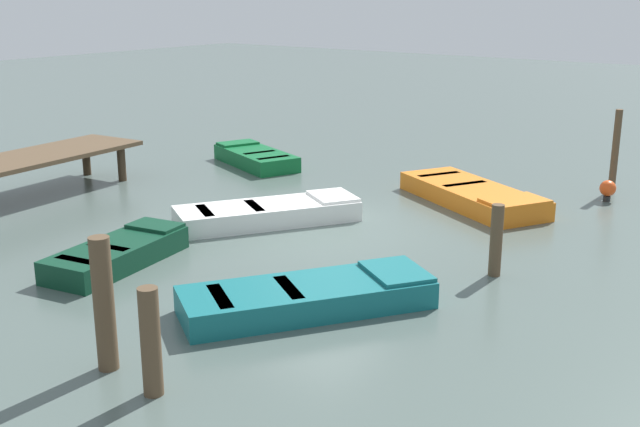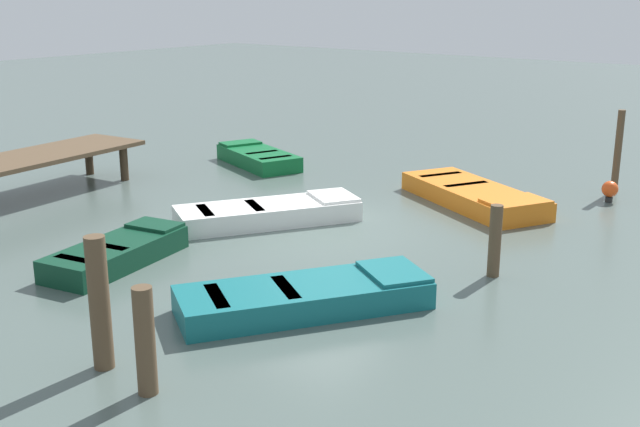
{
  "view_description": "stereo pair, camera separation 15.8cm",
  "coord_description": "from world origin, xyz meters",
  "views": [
    {
      "loc": [
        -11.88,
        -8.84,
        4.59
      ],
      "look_at": [
        0.0,
        0.0,
        0.35
      ],
      "focal_mm": 44.1,
      "sensor_mm": 36.0,
      "label": 1
    },
    {
      "loc": [
        -11.78,
        -8.96,
        4.59
      ],
      "look_at": [
        0.0,
        0.0,
        0.35
      ],
      "focal_mm": 44.1,
      "sensor_mm": 36.0,
      "label": 2
    }
  ],
  "objects": [
    {
      "name": "dock_segment",
      "position": [
        -1.65,
        6.88,
        0.84
      ],
      "size": [
        5.24,
        2.24,
        0.95
      ],
      "rotation": [
        0.0,
        0.0,
        0.09
      ],
      "color": "brown",
      "rests_on": "ground_plane"
    },
    {
      "name": "mooring_piling_mid_left",
      "position": [
        -6.28,
        -1.36,
        0.87
      ],
      "size": [
        0.26,
        0.26,
        1.73
      ],
      "primitive_type": "cylinder",
      "color": "brown",
      "rests_on": "ground_plane"
    },
    {
      "name": "mooring_piling_mid_right",
      "position": [
        6.54,
        -3.66,
        0.97
      ],
      "size": [
        0.16,
        0.16,
        1.95
      ],
      "primitive_type": "cylinder",
      "color": "brown",
      "rests_on": "ground_plane"
    },
    {
      "name": "marker_buoy",
      "position": [
        5.63,
        -3.84,
        0.29
      ],
      "size": [
        0.36,
        0.36,
        0.48
      ],
      "color": "#262626",
      "rests_on": "ground_plane"
    },
    {
      "name": "rowboat_teal",
      "position": [
        -3.28,
        -2.24,
        0.22
      ],
      "size": [
        3.8,
        3.1,
        0.46
      ],
      "rotation": [
        0.0,
        0.0,
        5.7
      ],
      "color": "#14666B",
      "rests_on": "ground_plane"
    },
    {
      "name": "rowboat_dark_green",
      "position": [
        -3.68,
        1.6,
        0.22
      ],
      "size": [
        2.86,
        1.5,
        0.46
      ],
      "rotation": [
        0.0,
        0.0,
        0.18
      ],
      "color": "#0C3823",
      "rests_on": "ground_plane"
    },
    {
      "name": "ground_plane",
      "position": [
        0.0,
        0.0,
        0.0
      ],
      "size": [
        80.0,
        80.0,
        0.0
      ],
      "primitive_type": "plane",
      "color": "#4C5B56"
    },
    {
      "name": "rowboat_white",
      "position": [
        -0.19,
        1.15,
        0.22
      ],
      "size": [
        3.76,
        2.97,
        0.46
      ],
      "rotation": [
        0.0,
        0.0,
        5.72
      ],
      "color": "silver",
      "rests_on": "ground_plane"
    },
    {
      "name": "mooring_piling_far_right",
      "position": [
        -0.29,
        -3.83,
        0.61
      ],
      "size": [
        0.2,
        0.2,
        1.22
      ],
      "primitive_type": "cylinder",
      "color": "brown",
      "rests_on": "ground_plane"
    },
    {
      "name": "rowboat_green",
      "position": [
        3.75,
        4.96,
        0.22
      ],
      "size": [
        2.14,
        3.06,
        0.46
      ],
      "rotation": [
        0.0,
        0.0,
        1.19
      ],
      "color": "#0F602D",
      "rests_on": "ground_plane"
    },
    {
      "name": "mooring_piling_center",
      "position": [
        -6.38,
        -2.31,
        0.67
      ],
      "size": [
        0.24,
        0.24,
        1.34
      ],
      "primitive_type": "cylinder",
      "color": "brown",
      "rests_on": "ground_plane"
    },
    {
      "name": "rowboat_orange",
      "position": [
        3.6,
        -1.53,
        0.22
      ],
      "size": [
        3.04,
        4.0,
        0.46
      ],
      "rotation": [
        0.0,
        0.0,
        4.22
      ],
      "color": "orange",
      "rests_on": "ground_plane"
    }
  ]
}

